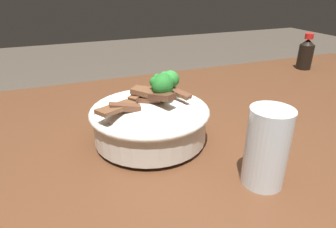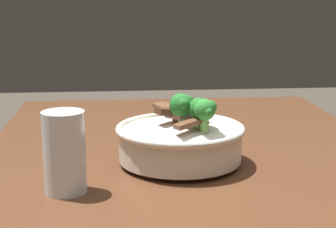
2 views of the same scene
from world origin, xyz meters
The scene contains 4 objects.
dining_table centered at (0.00, 0.00, 0.64)m, with size 1.55×0.78×0.75m.
rice_bowl centered at (-0.19, -0.03, 0.80)m, with size 0.23×0.23×0.13m.
drinking_glass centered at (-0.07, -0.21, 0.80)m, with size 0.06×0.06×0.12m.
soy_sauce_bottle centered at (0.47, 0.25, 0.80)m, with size 0.05×0.05×0.12m.
Camera 1 is at (-0.34, -0.50, 1.04)m, focal length 30.87 mm.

